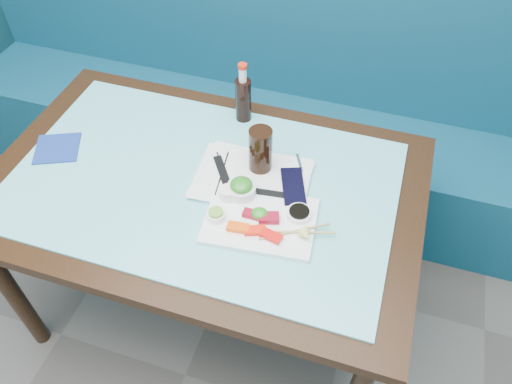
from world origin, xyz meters
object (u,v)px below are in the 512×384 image
(serving_tray, at_px, (252,180))
(seaweed_bowl, at_px, (241,190))
(cola_bottle_body, at_px, (243,100))
(dining_table, at_px, (204,200))
(sashimi_plate, at_px, (260,221))
(blue_napkin, at_px, (57,148))
(cola_glass, at_px, (260,150))
(booth_bench, at_px, (273,116))

(serving_tray, bearing_deg, seaweed_bowl, -97.01)
(cola_bottle_body, bearing_deg, serving_tray, -66.38)
(dining_table, xyz_separation_m, sashimi_plate, (0.23, -0.10, 0.10))
(seaweed_bowl, height_order, blue_napkin, seaweed_bowl)
(cola_glass, xyz_separation_m, cola_bottle_body, (-0.14, 0.23, -0.01))
(booth_bench, relative_size, cola_glass, 19.50)
(cola_bottle_body, bearing_deg, dining_table, -94.23)
(cola_glass, bearing_deg, blue_napkin, -170.58)
(dining_table, height_order, cola_bottle_body, cola_bottle_body)
(serving_tray, distance_m, cola_glass, 0.10)
(booth_bench, bearing_deg, seaweed_bowl, -80.65)
(cola_bottle_body, bearing_deg, sashimi_plate, -65.55)
(cola_glass, bearing_deg, sashimi_plate, -72.65)
(serving_tray, distance_m, blue_napkin, 0.68)
(cola_bottle_body, height_order, blue_napkin, cola_bottle_body)
(serving_tray, relative_size, cola_bottle_body, 2.17)
(seaweed_bowl, height_order, cola_bottle_body, cola_bottle_body)
(seaweed_bowl, xyz_separation_m, blue_napkin, (-0.67, 0.02, -0.03))
(dining_table, relative_size, seaweed_bowl, 15.46)
(serving_tray, xyz_separation_m, blue_napkin, (-0.68, -0.06, -0.00))
(serving_tray, xyz_separation_m, cola_bottle_body, (-0.13, 0.29, 0.07))
(serving_tray, relative_size, cola_glass, 2.27)
(sashimi_plate, bearing_deg, seaweed_bowl, 131.06)
(dining_table, bearing_deg, blue_napkin, -179.21)
(booth_bench, bearing_deg, cola_bottle_body, -87.09)
(sashimi_plate, distance_m, serving_tray, 0.17)
(dining_table, xyz_separation_m, serving_tray, (0.15, 0.05, 0.10))
(booth_bench, height_order, cola_bottle_body, booth_bench)
(cola_bottle_body, bearing_deg, seaweed_bowl, -72.26)
(dining_table, height_order, sashimi_plate, sashimi_plate)
(dining_table, xyz_separation_m, blue_napkin, (-0.53, -0.01, 0.09))
(seaweed_bowl, height_order, cola_glass, cola_glass)
(sashimi_plate, distance_m, cola_glass, 0.24)
(booth_bench, distance_m, blue_napkin, 1.07)
(seaweed_bowl, bearing_deg, dining_table, 170.87)
(cola_glass, bearing_deg, dining_table, -146.51)
(serving_tray, bearing_deg, sashimi_plate, -63.44)
(booth_bench, relative_size, dining_table, 2.14)
(seaweed_bowl, relative_size, cola_bottle_body, 0.56)
(dining_table, distance_m, serving_tray, 0.19)
(sashimi_plate, height_order, seaweed_bowl, seaweed_bowl)
(serving_tray, height_order, seaweed_bowl, seaweed_bowl)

